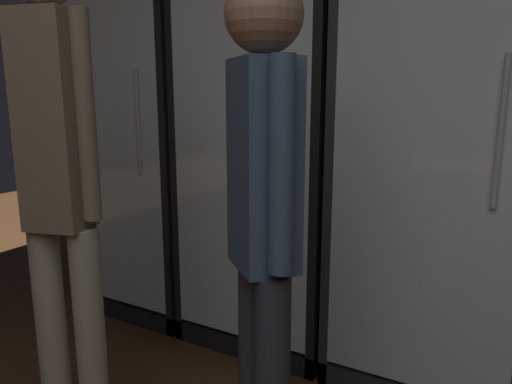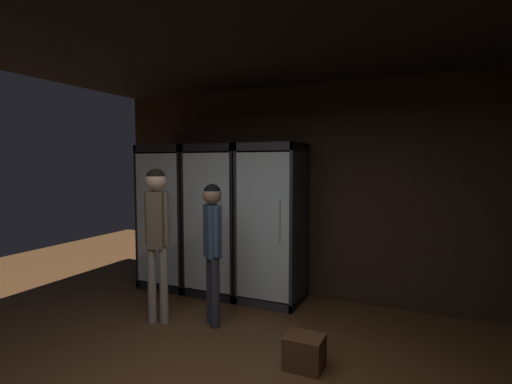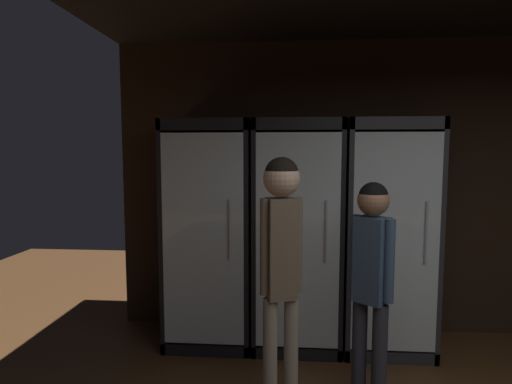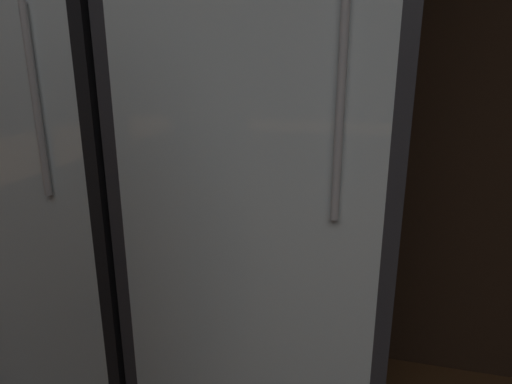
% 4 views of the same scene
% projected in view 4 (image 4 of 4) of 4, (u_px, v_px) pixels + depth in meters
% --- Properties ---
extents(wall_back, '(6.00, 0.06, 2.80)m').
position_uv_depth(wall_back, '(433.00, 6.00, 1.53)').
color(wall_back, black).
rests_on(wall_back, ground).
extents(cooler_left, '(0.76, 0.70, 2.03)m').
position_uv_depth(cooler_left, '(66.00, 127.00, 1.63)').
color(cooler_left, black).
rests_on(cooler_left, ground).
extents(cooler_center, '(0.76, 0.70, 2.03)m').
position_uv_depth(cooler_center, '(276.00, 135.00, 1.44)').
color(cooler_center, '#2B2B30').
rests_on(cooler_center, ground).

